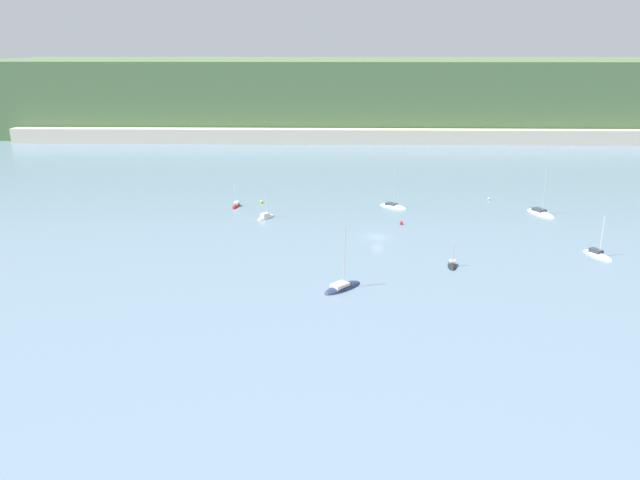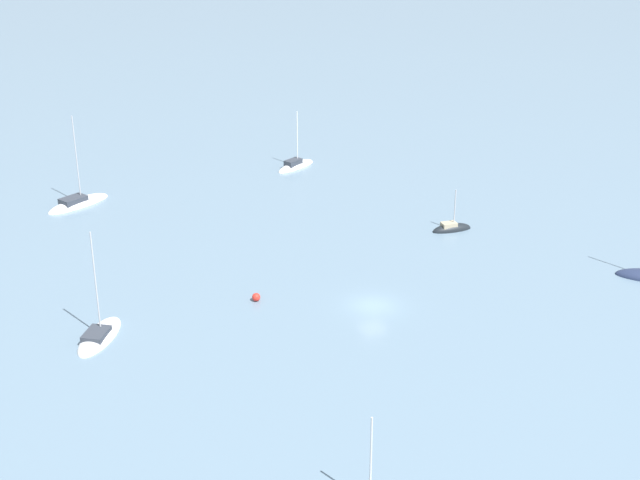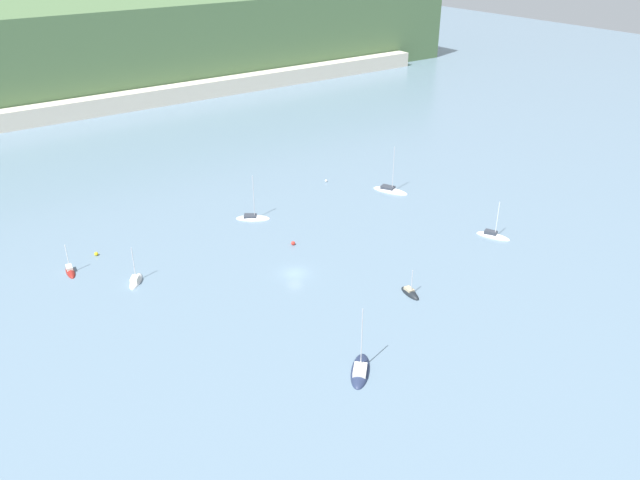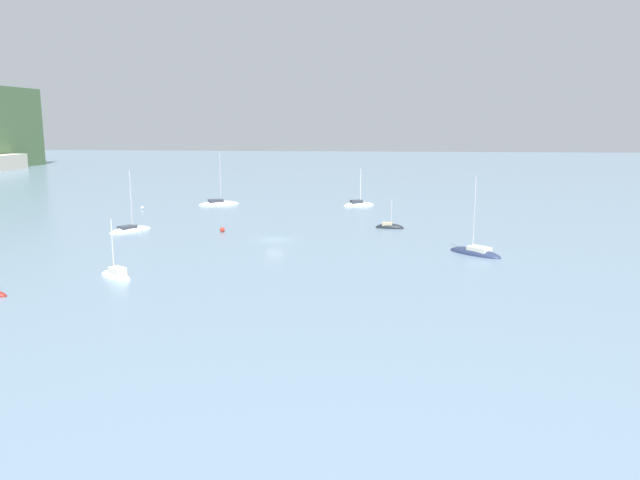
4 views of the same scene
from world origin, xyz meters
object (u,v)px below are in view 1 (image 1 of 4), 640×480
at_px(sailboat_2, 236,206).
at_px(mooring_buoy_0, 401,223).
at_px(sailboat_0, 342,288).
at_px(sailboat_5, 598,255).
at_px(sailboat_1, 266,218).
at_px(sailboat_4, 393,207).
at_px(sailboat_3, 541,214).
at_px(mooring_buoy_1, 262,202).
at_px(sailboat_6, 452,266).
at_px(mooring_buoy_2, 489,199).

relative_size(sailboat_2, mooring_buoy_0, 8.10).
xyz_separation_m(sailboat_0, sailboat_5, (48.45, 17.58, 0.02)).
height_order(sailboat_1, sailboat_2, sailboat_1).
bearing_deg(sailboat_2, mooring_buoy_0, 75.45).
relative_size(sailboat_1, sailboat_5, 0.87).
relative_size(sailboat_1, sailboat_4, 0.70).
bearing_deg(sailboat_1, sailboat_0, -122.69).
bearing_deg(mooring_buoy_0, sailboat_0, -109.37).
distance_m(sailboat_1, sailboat_3, 64.44).
relative_size(sailboat_0, mooring_buoy_0, 14.13).
height_order(sailboat_1, sailboat_5, sailboat_5).
relative_size(sailboat_1, sailboat_2, 1.16).
bearing_deg(mooring_buoy_0, sailboat_2, 159.46).
relative_size(sailboat_1, mooring_buoy_1, 10.04).
bearing_deg(mooring_buoy_1, sailboat_4, -5.28).
xyz_separation_m(sailboat_6, mooring_buoy_2, (18.09, 49.82, 0.23)).
xyz_separation_m(sailboat_0, mooring_buoy_2, (38.03, 61.07, 0.21)).
distance_m(sailboat_4, mooring_buoy_1, 32.85).
xyz_separation_m(sailboat_0, sailboat_2, (-25.72, 52.67, 0.02)).
relative_size(sailboat_4, mooring_buoy_2, 17.34).
bearing_deg(sailboat_3, sailboat_4, -124.13).
relative_size(mooring_buoy_0, mooring_buoy_1, 1.07).
distance_m(sailboat_1, sailboat_2, 13.36).
distance_m(sailboat_2, sailboat_5, 82.06).
xyz_separation_m(sailboat_2, sailboat_3, (72.76, -5.08, -0.01)).
bearing_deg(sailboat_6, mooring_buoy_1, -130.91).
xyz_separation_m(sailboat_1, mooring_buoy_2, (55.22, 18.68, 0.18)).
height_order(sailboat_4, sailboat_6, sailboat_4).
bearing_deg(mooring_buoy_0, sailboat_5, -30.22).
relative_size(sailboat_3, mooring_buoy_1, 15.93).
distance_m(sailboat_1, sailboat_4, 31.96).
bearing_deg(sailboat_6, sailboat_4, -162.87).
bearing_deg(sailboat_1, sailboat_3, -50.14).
distance_m(sailboat_4, sailboat_5, 50.31).
xyz_separation_m(sailboat_3, sailboat_4, (-34.14, 5.58, -0.02)).
distance_m(sailboat_6, mooring_buoy_0, 27.57).
bearing_deg(sailboat_0, sailboat_6, -16.38).
bearing_deg(mooring_buoy_2, sailboat_2, -172.49).
bearing_deg(sailboat_1, sailboat_2, 74.93).
relative_size(sailboat_5, mooring_buoy_0, 10.71).
height_order(sailboat_0, sailboat_2, sailboat_0).
bearing_deg(sailboat_2, sailboat_4, 96.73).
bearing_deg(sailboat_5, mooring_buoy_0, -144.34).
xyz_separation_m(sailboat_3, mooring_buoy_2, (-9.01, 13.49, 0.20)).
bearing_deg(sailboat_3, sailboat_0, -69.51).
bearing_deg(mooring_buoy_0, sailboat_4, 91.79).
bearing_deg(sailboat_4, sailboat_5, -8.44).
distance_m(mooring_buoy_1, mooring_buoy_2, 58.06).
height_order(sailboat_1, sailboat_3, sailboat_3).
distance_m(sailboat_3, sailboat_5, 30.04).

